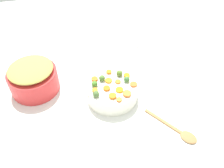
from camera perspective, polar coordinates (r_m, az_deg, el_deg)
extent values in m
cube|color=white|center=(1.18, -0.53, -3.56)|extent=(2.40, 2.40, 0.02)
cylinder|color=white|center=(1.14, 0.00, -1.79)|extent=(0.25, 0.25, 0.08)
cylinder|color=red|center=(1.24, -18.66, 0.85)|extent=(0.24, 0.24, 0.11)
ellipsoid|color=tan|center=(1.19, -19.49, 3.46)|extent=(0.22, 0.22, 0.04)
cylinder|color=orange|center=(1.09, -4.22, -1.55)|extent=(0.03, 0.03, 0.01)
cylinder|color=orange|center=(1.06, -0.09, -3.04)|extent=(0.05, 0.05, 0.01)
cylinder|color=orange|center=(1.16, 3.65, 2.11)|extent=(0.04, 0.04, 0.01)
cylinder|color=orange|center=(1.18, -0.77, 2.98)|extent=(0.03, 0.03, 0.01)
cylinder|color=orange|center=(1.05, 1.76, -3.89)|extent=(0.03, 0.03, 0.01)
cylinder|color=orange|center=(1.14, -4.31, 1.22)|extent=(0.04, 0.04, 0.01)
cylinder|color=orange|center=(1.07, 3.71, -2.42)|extent=(0.05, 0.05, 0.01)
cylinder|color=orange|center=(1.13, -0.65, 0.86)|extent=(0.05, 0.05, 0.01)
cylinder|color=orange|center=(1.12, 5.33, -0.11)|extent=(0.04, 0.04, 0.01)
cylinder|color=orange|center=(1.09, 1.84, -1.46)|extent=(0.04, 0.04, 0.01)
cylinder|color=orange|center=(1.09, -1.32, -1.08)|extent=(0.04, 0.04, 0.01)
cylinder|color=orange|center=(1.13, 1.46, 0.57)|extent=(0.03, 0.03, 0.01)
sphere|color=#447B3E|center=(1.13, 3.65, 1.17)|extent=(0.03, 0.03, 0.03)
sphere|color=#4E7037|center=(1.06, -3.95, -2.46)|extent=(0.03, 0.03, 0.03)
sphere|color=#5A7D2C|center=(1.15, 1.85, 2.66)|extent=(0.03, 0.03, 0.03)
sphere|color=#478129|center=(1.10, -4.32, 0.00)|extent=(0.03, 0.03, 0.03)
sphere|color=#547F36|center=(1.13, -2.47, 1.46)|extent=(0.03, 0.03, 0.03)
cube|color=#AC7946|center=(1.10, 12.64, -9.07)|extent=(0.17, 0.14, 0.01)
ellipsoid|color=#AC7946|center=(1.08, 18.33, -12.35)|extent=(0.09, 0.09, 0.01)
cube|color=beige|center=(1.54, 5.39, 10.54)|extent=(0.17, 0.17, 0.01)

